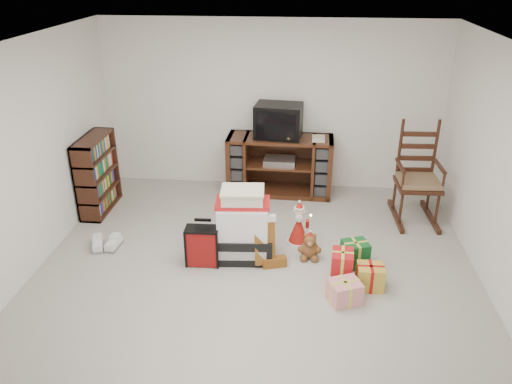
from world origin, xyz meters
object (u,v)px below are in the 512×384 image
crt_television (279,121)px  mrs_claus_figurine (248,221)px  rocking_chair (416,185)px  teddy_bear (310,247)px  santa_figurine (299,227)px  gift_cluster (351,271)px  gift_pile (243,228)px  red_suitcase (203,246)px  tv_stand (280,165)px  bookshelf (97,175)px  sneaker_pair (106,244)px

crt_television → mrs_claus_figurine: bearing=-95.8°
rocking_chair → teddy_bear: rocking_chair is taller
teddy_bear → santa_figurine: bearing=113.4°
rocking_chair → crt_television: 2.10m
santa_figurine → rocking_chair: bearing=29.4°
rocking_chair → santa_figurine: bearing=-153.1°
gift_cluster → santa_figurine: bearing=127.3°
gift_cluster → crt_television: crt_television is taller
mrs_claus_figurine → gift_cluster: 1.49m
gift_pile → red_suitcase: 0.51m
red_suitcase → teddy_bear: bearing=10.2°
tv_stand → santa_figurine: 1.52m
tv_stand → gift_pile: 1.87m
rocking_chair → gift_cluster: 1.93m
teddy_bear → gift_cluster: teddy_bear is taller
bookshelf → gift_pile: bookshelf is taller
bookshelf → sneaker_pair: size_ratio=2.86×
gift_pile → bookshelf: bearing=150.0°
tv_stand → bookshelf: bookshelf is taller
gift_cluster → bookshelf: bearing=156.8°
red_suitcase → santa_figurine: bearing=26.3°
santa_figurine → crt_television: (-0.34, 1.48, 0.90)m
mrs_claus_figurine → red_suitcase: bearing=-124.9°
crt_television → rocking_chair: bearing=-11.9°
rocking_chair → mrs_claus_figurine: size_ratio=2.22×
bookshelf → santa_figurine: size_ratio=1.84×
bookshelf → mrs_claus_figurine: bearing=-15.7°
rocking_chair → red_suitcase: 3.02m
santa_figurine → gift_cluster: bearing=-52.7°
santa_figurine → crt_television: crt_television is taller
bookshelf → crt_television: bearing=18.1°
bookshelf → gift_pile: (2.15, -1.04, -0.14)m
sneaker_pair → mrs_claus_figurine: bearing=3.7°
bookshelf → rocking_chair: rocking_chair is taller
rocking_chair → red_suitcase: (-2.64, -1.44, -0.23)m
gift_pile → santa_figurine: gift_pile is taller
rocking_chair → teddy_bear: bearing=-142.3°
gift_pile → sneaker_pair: 1.73m
sneaker_pair → gift_cluster: bearing=-18.3°
rocking_chair → gift_pile: size_ratio=1.61×
red_suitcase → rocking_chair: bearing=27.3°
rocking_chair → bookshelf: bearing=-180.0°
sneaker_pair → santa_figurine: bearing=-1.8°
teddy_bear → santa_figurine: santa_figurine is taller
gift_cluster → crt_television: bearing=112.4°
tv_stand → santa_figurine: tv_stand is taller
red_suitcase → mrs_claus_figurine: size_ratio=0.89×
tv_stand → red_suitcase: tv_stand is taller
gift_pile → crt_television: size_ratio=1.23×
teddy_bear → mrs_claus_figurine: bearing=153.0°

